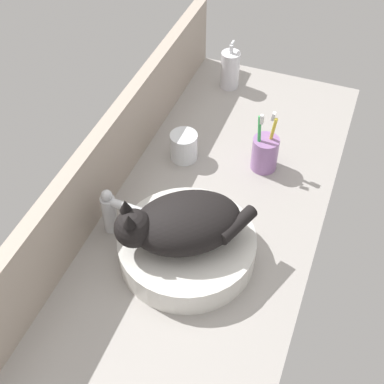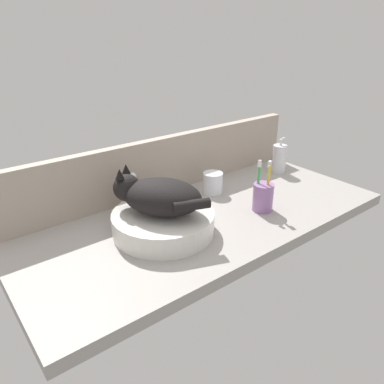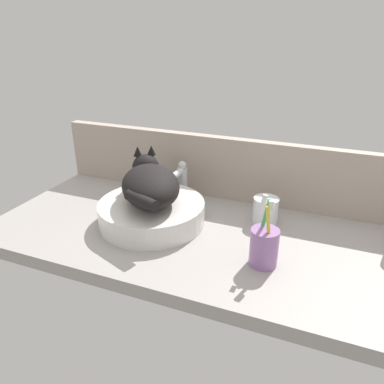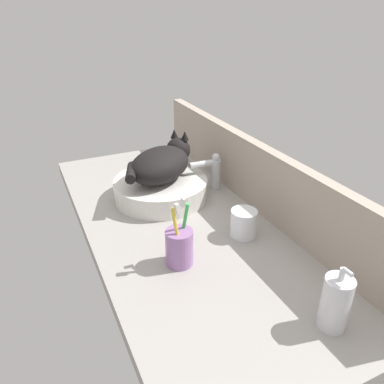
{
  "view_description": "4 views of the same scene",
  "coord_description": "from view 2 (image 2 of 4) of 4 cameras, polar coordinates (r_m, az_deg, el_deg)",
  "views": [
    {
      "loc": [
        -89.52,
        -28.52,
        104.17
      ],
      "look_at": [
        -5.24,
        3.44,
        8.85
      ],
      "focal_mm": 50.0,
      "sensor_mm": 36.0,
      "label": 1
    },
    {
      "loc": [
        -74.36,
        -87.78,
        61.81
      ],
      "look_at": [
        -4.5,
        2.1,
        9.62
      ],
      "focal_mm": 35.0,
      "sensor_mm": 36.0,
      "label": 2
    },
    {
      "loc": [
        32.17,
        -90.22,
        56.49
      ],
      "look_at": [
        -5.4,
        2.63,
        11.44
      ],
      "focal_mm": 35.0,
      "sensor_mm": 36.0,
      "label": 3
    },
    {
      "loc": [
        92.24,
        -39.61,
        62.27
      ],
      "look_at": [
        -0.81,
        4.09,
        9.15
      ],
      "focal_mm": 35.0,
      "sensor_mm": 36.0,
      "label": 4
    }
  ],
  "objects": [
    {
      "name": "toothbrush_cup",
      "position": [
        1.35,
        10.75,
        -0.66
      ],
      "size": [
        7.26,
        7.26,
        18.7
      ],
      "color": "#996BA8",
      "rests_on": "ground_plane"
    },
    {
      "name": "faucet",
      "position": [
        1.34,
        -8.7,
        0.27
      ],
      "size": [
        3.6,
        11.85,
        13.6
      ],
      "color": "silver",
      "rests_on": "ground_plane"
    },
    {
      "name": "sink_basin",
      "position": [
        1.2,
        -4.4,
        -4.61
      ],
      "size": [
        32.51,
        32.51,
        6.98
      ],
      "primitive_type": "cylinder",
      "color": "silver",
      "rests_on": "ground_plane"
    },
    {
      "name": "backsplash_panel",
      "position": [
        1.46,
        -4.6,
        4.11
      ],
      "size": [
        130.51,
        3.6,
        21.77
      ],
      "primitive_type": "cube",
      "color": "#AD9E8E",
      "rests_on": "ground_plane"
    },
    {
      "name": "soap_dispenser",
      "position": [
        1.7,
        13.14,
        4.97
      ],
      "size": [
        6.11,
        6.11,
        15.74
      ],
      "color": "silver",
      "rests_on": "ground_plane"
    },
    {
      "name": "ground_plane",
      "position": [
        1.32,
        2.12,
        -4.4
      ],
      "size": [
        130.51,
        57.35,
        4.0
      ],
      "primitive_type": "cube",
      "color": "#9E9993"
    },
    {
      "name": "water_glass",
      "position": [
        1.47,
        3.19,
        1.22
      ],
      "size": [
        7.76,
        7.76,
        8.21
      ],
      "color": "white",
      "rests_on": "ground_plane"
    },
    {
      "name": "cat",
      "position": [
        1.16,
        -5.19,
        -0.53
      ],
      "size": [
        28.29,
        30.23,
        14.0
      ],
      "color": "black",
      "rests_on": "sink_basin"
    }
  ]
}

